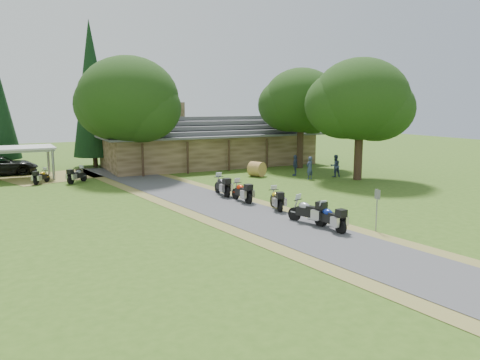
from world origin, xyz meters
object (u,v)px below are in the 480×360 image
lodge (210,140)px  motorcycle_row_d (242,191)px  carport (15,163)px  motorcycle_row_b (308,210)px  hay_bale (257,169)px  motorcycle_row_c (276,198)px  motorcycle_carport_b (77,175)px  motorcycle_carport_a (41,176)px  motorcycle_row_a (330,217)px  motorcycle_row_e (222,185)px  car_dark_suv (1,161)px

lodge → motorcycle_row_d: bearing=-106.7°
carport → motorcycle_row_b: 25.96m
carport → hay_bale: (18.24, -7.52, -0.68)m
motorcycle_row_c → motorcycle_carport_b: bearing=46.0°
carport → motorcycle_carport_a: bearing=-62.5°
carport → motorcycle_carport_b: bearing=-45.1°
carport → hay_bale: 19.74m
motorcycle_row_a → carport: bearing=26.3°
hay_bale → motorcycle_carport_b: bearing=166.1°
carport → motorcycle_row_a: bearing=-62.4°
motorcycle_row_c → motorcycle_row_e: 5.36m
carport → motorcycle_row_e: size_ratio=2.86×
motorcycle_carport_b → carport: bearing=93.8°
motorcycle_row_a → motorcycle_row_b: size_ratio=0.93×
motorcycle_row_c → motorcycle_carport_b: 17.42m
car_dark_suv → motorcycle_row_b: bearing=-150.2°
motorcycle_row_d → motorcycle_carport_b: (-8.21, 12.07, -0.05)m
motorcycle_row_b → motorcycle_carport_b: size_ratio=1.12×
motorcycle_row_d → motorcycle_row_e: motorcycle_row_e is taller
motorcycle_carport_b → motorcycle_row_d: bearing=-98.2°
motorcycle_row_d → motorcycle_carport_b: motorcycle_row_d is taller
carport → motorcycle_row_d: (12.44, -16.12, -0.61)m
motorcycle_row_e → hay_bale: bearing=-42.0°
motorcycle_row_e → motorcycle_carport_a: size_ratio=1.24×
motorcycle_row_e → hay_bale: 8.64m
motorcycle_row_d → motorcycle_carport_a: bearing=36.3°
motorcycle_carport_b → motorcycle_row_b: bearing=-107.0°
motorcycle_row_e → car_dark_suv: bearing=40.6°
lodge → hay_bale: size_ratio=17.13×
motorcycle_carport_b → hay_bale: 14.44m
motorcycle_row_b → motorcycle_row_d: 6.38m
motorcycle_carport_b → hay_bale: motorcycle_carport_b is taller
car_dark_suv → motorcycle_row_e: bearing=-140.7°
car_dark_suv → carport: bearing=-161.0°
motorcycle_row_d → motorcycle_carport_b: size_ratio=1.08×
motorcycle_row_c → motorcycle_carport_a: size_ratio=1.13×
motorcycle_row_a → motorcycle_row_e: bearing=3.2°
hay_bale → motorcycle_row_d: bearing=-124.0°
lodge → motorcycle_row_d: 18.08m
lodge → motorcycle_row_a: bearing=-99.8°
motorcycle_row_d → carport: bearing=34.4°
motorcycle_carport_a → motorcycle_carport_b: size_ratio=0.90×
motorcycle_row_c → carport: bearing=49.8°
carport → motorcycle_row_c: size_ratio=3.14×
motorcycle_row_c → lodge: bearing=2.6°
motorcycle_row_a → motorcycle_carport_b: (-9.02, 19.94, -0.03)m
lodge → motorcycle_carport_b: (-13.38, -5.16, -1.80)m
motorcycle_row_e → motorcycle_carport_a: bearing=47.2°
motorcycle_row_b → hay_bale: 15.86m
motorcycle_carport_a → motorcycle_row_e: bearing=-96.6°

